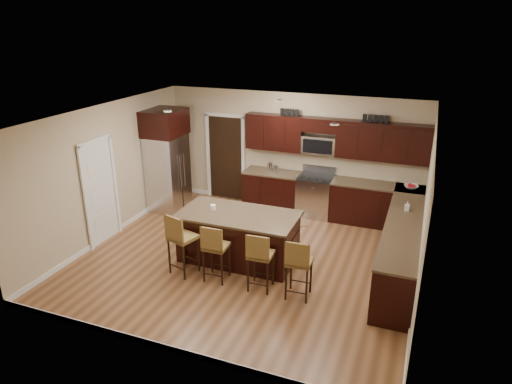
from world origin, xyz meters
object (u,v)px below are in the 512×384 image
at_px(range, 315,196).
at_px(stool_left, 180,238).
at_px(refrigerator, 167,159).
at_px(stool_right, 260,255).
at_px(island, 238,238).
at_px(stool_mid, 215,247).
at_px(stool_extra, 298,262).

height_order(range, stool_left, stool_left).
bearing_deg(refrigerator, stool_left, -55.19).
relative_size(range, stool_right, 1.07).
bearing_deg(island, stool_right, -49.22).
xyz_separation_m(stool_left, refrigerator, (-1.75, 2.52, 0.50)).
distance_m(range, stool_left, 3.70).
distance_m(stool_left, stool_mid, 0.66).
xyz_separation_m(stool_left, stool_extra, (2.11, 0.00, -0.06)).
bearing_deg(island, range, 71.69).
xyz_separation_m(stool_mid, refrigerator, (-2.41, 2.52, 0.56)).
bearing_deg(stool_extra, stool_right, 177.06).
xyz_separation_m(stool_right, refrigerator, (-3.21, 2.52, 0.56)).
distance_m(stool_left, stool_right, 1.46).
height_order(stool_left, stool_mid, stool_left).
distance_m(range, refrigerator, 3.48).
xyz_separation_m(stool_mid, stool_extra, (1.46, 0.00, -0.00)).
bearing_deg(stool_right, refrigerator, 138.98).
bearing_deg(island, stool_mid, -95.31).
bearing_deg(stool_mid, stool_right, -1.81).
bearing_deg(stool_left, island, 65.77).
height_order(stool_mid, stool_extra, stool_mid).
distance_m(stool_right, stool_extra, 0.65).
xyz_separation_m(island, stool_left, (-0.73, -0.84, 0.28)).
height_order(refrigerator, stool_extra, refrigerator).
height_order(stool_mid, stool_right, stool_mid).
height_order(stool_right, refrigerator, refrigerator).
relative_size(stool_left, refrigerator, 0.48).
bearing_deg(range, stool_right, -91.47).
bearing_deg(stool_extra, stool_mid, 177.07).
height_order(range, stool_extra, range).
relative_size(stool_mid, stool_right, 1.00).
bearing_deg(range, stool_extra, -80.44).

